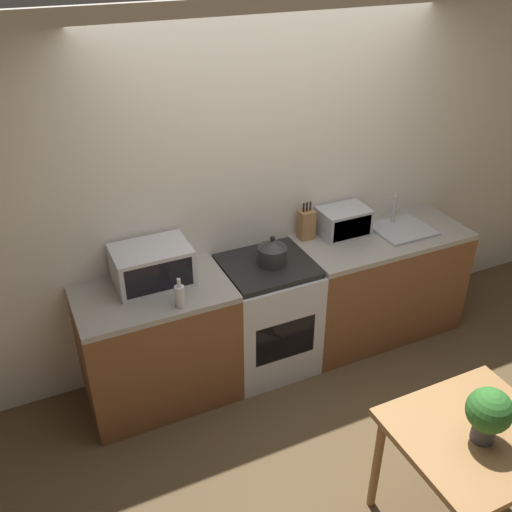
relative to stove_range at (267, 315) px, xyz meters
name	(u,v)px	position (x,y,z in m)	size (l,w,h in m)	color
ground_plane	(340,428)	(0.16, -0.83, -0.45)	(16.00, 16.00, 0.00)	brown
wall_back	(267,190)	(0.16, 0.34, 0.85)	(10.00, 0.06, 2.60)	silver
counter_left_run	(158,345)	(-0.84, 0.00, 0.00)	(1.03, 0.62, 0.90)	brown
counter_right_run	(377,284)	(1.00, 0.00, 0.00)	(1.35, 0.62, 0.90)	brown
stove_range	(267,315)	(0.00, 0.00, 0.00)	(0.65, 0.62, 0.90)	silver
kettle	(272,252)	(0.03, -0.01, 0.55)	(0.21, 0.21, 0.22)	#2D2D2D
microwave	(152,265)	(-0.79, 0.11, 0.58)	(0.50, 0.35, 0.26)	silver
bottle	(180,296)	(-0.72, -0.23, 0.53)	(0.06, 0.06, 0.20)	silver
knife_block	(306,224)	(0.43, 0.22, 0.57)	(0.11, 0.10, 0.30)	#9E7042
toaster_oven	(343,222)	(0.72, 0.16, 0.56)	(0.37, 0.26, 0.21)	#ADAFB5
sink_basin	(402,228)	(1.17, 0.01, 0.47)	(0.43, 0.38, 0.24)	#ADAFB5
dining_table	(474,447)	(0.36, -1.71, 0.20)	(0.82, 0.74, 0.75)	#9E7042
potted_plant	(489,413)	(0.35, -1.75, 0.48)	(0.23, 0.23, 0.31)	#424247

